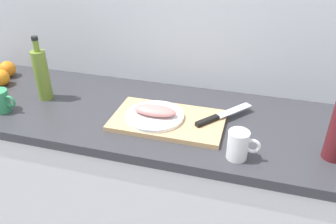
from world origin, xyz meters
TOP-DOWN VIEW (x-y plane):
  - back_wall at (0.00, 0.33)m, footprint 3.20×0.05m
  - kitchen_counter at (0.00, 0.00)m, footprint 2.00×0.60m
  - cutting_board at (0.12, -0.05)m, footprint 0.45×0.26m
  - white_plate at (0.06, -0.06)m, footprint 0.24×0.24m
  - fish_fillet at (0.06, -0.06)m, footprint 0.18×0.08m
  - chef_knife at (0.31, -0.00)m, footprint 0.21×0.24m
  - olive_oil_bottle at (-0.49, -0.00)m, footprint 0.06×0.06m
  - coffee_mug_0 at (0.41, -0.21)m, footprint 0.11×0.07m
  - coffee_mug_1 at (-0.60, -0.16)m, footprint 0.12×0.08m
  - orange_0 at (-0.77, 0.06)m, footprint 0.08×0.08m
  - orange_1 at (-0.81, 0.16)m, footprint 0.08×0.08m

SIDE VIEW (x-z plane):
  - kitchen_counter at x=0.00m, z-range 0.00..0.90m
  - cutting_board at x=0.12m, z-range 0.90..0.92m
  - white_plate at x=0.06m, z-range 0.92..0.93m
  - chef_knife at x=0.31m, z-range 0.92..0.94m
  - orange_0 at x=-0.77m, z-range 0.90..0.98m
  - orange_1 at x=-0.81m, z-range 0.90..0.98m
  - coffee_mug_1 at x=-0.60m, z-range 0.90..0.99m
  - fish_fillet at x=0.06m, z-range 0.94..0.97m
  - coffee_mug_0 at x=0.41m, z-range 0.90..1.01m
  - olive_oil_bottle at x=-0.49m, z-range 0.87..1.17m
  - back_wall at x=0.00m, z-range 0.00..2.50m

